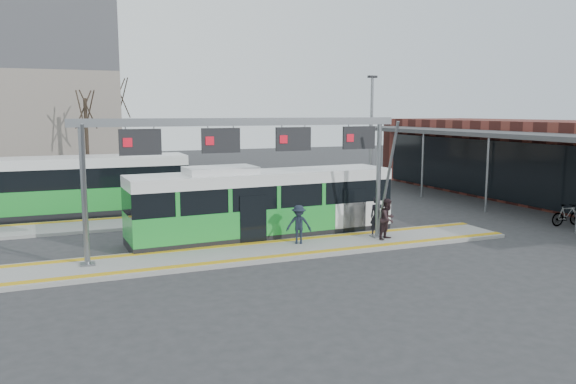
% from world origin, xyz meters
% --- Properties ---
extents(ground, '(120.00, 120.00, 0.00)m').
position_xyz_m(ground, '(0.00, 0.00, 0.00)').
color(ground, '#2D2D30').
rests_on(ground, ground).
extents(platform_main, '(22.00, 3.00, 0.15)m').
position_xyz_m(platform_main, '(0.00, 0.00, 0.07)').
color(platform_main, gray).
rests_on(platform_main, ground).
extents(platform_second, '(20.00, 3.00, 0.15)m').
position_xyz_m(platform_second, '(-4.00, 8.00, 0.07)').
color(platform_second, gray).
rests_on(platform_second, ground).
extents(tactile_main, '(22.00, 2.65, 0.02)m').
position_xyz_m(tactile_main, '(0.00, 0.00, 0.16)').
color(tactile_main, gold).
rests_on(tactile_main, platform_main).
extents(tactile_second, '(20.00, 0.35, 0.02)m').
position_xyz_m(tactile_second, '(-4.00, 9.15, 0.16)').
color(tactile_second, gold).
rests_on(tactile_second, platform_second).
extents(gantry, '(13.00, 1.68, 5.20)m').
position_xyz_m(gantry, '(-0.35, 0.25, 4.30)').
color(gantry, slate).
rests_on(gantry, platform_main).
extents(hero_bus, '(11.99, 3.07, 3.27)m').
position_xyz_m(hero_bus, '(1.04, 2.70, 1.50)').
color(hero_bus, black).
rests_on(hero_bus, ground).
extents(bg_bus_green, '(12.76, 2.76, 3.19)m').
position_xyz_m(bg_bus_green, '(-6.99, 11.60, 1.57)').
color(bg_bus_green, black).
rests_on(bg_bus_green, ground).
extents(passenger_a, '(0.71, 0.54, 1.74)m').
position_xyz_m(passenger_a, '(5.61, 0.53, 1.02)').
color(passenger_a, black).
rests_on(passenger_a, platform_main).
extents(passenger_b, '(1.06, 0.98, 1.76)m').
position_xyz_m(passenger_b, '(5.66, -0.25, 1.03)').
color(passenger_b, black).
rests_on(passenger_b, platform_main).
extents(passenger_c, '(1.20, 1.01, 1.62)m').
position_xyz_m(passenger_c, '(1.81, 0.44, 0.96)').
color(passenger_c, black).
rests_on(passenger_c, platform_main).
extents(bicycle_d, '(1.82, 0.65, 1.08)m').
position_xyz_m(bicycle_d, '(15.77, -0.58, 0.54)').
color(bicycle_d, gray).
rests_on(bicycle_d, ground).
extents(tree_left, '(1.40, 1.40, 7.51)m').
position_xyz_m(tree_left, '(-5.06, 27.06, 5.70)').
color(tree_left, '#382B21').
rests_on(tree_left, ground).
extents(tree_mid, '(1.40, 1.40, 8.90)m').
position_xyz_m(tree_mid, '(-1.88, 32.73, 6.75)').
color(tree_mid, '#382B21').
rests_on(tree_mid, ground).
extents(lamp_east, '(0.50, 0.25, 7.56)m').
position_xyz_m(lamp_east, '(9.07, 6.97, 4.02)').
color(lamp_east, slate).
rests_on(lamp_east, ground).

